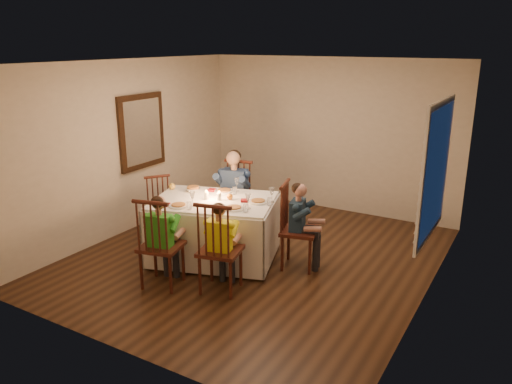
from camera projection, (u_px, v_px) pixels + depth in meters
The scene contains 26 objects.
ground at pixel (255, 257), 6.85m from camera, with size 5.00×5.00×0.00m, color black.
wall_left at pixel (127, 147), 7.55m from camera, with size 0.02×5.00×2.60m, color beige.
wall_right at pixel (435, 191), 5.38m from camera, with size 0.02×5.00×2.60m, color beige.
wall_back at pixel (329, 135), 8.53m from camera, with size 4.50×0.02×2.60m, color beige.
ceiling at pixel (255, 62), 6.09m from camera, with size 5.00×5.00×0.00m, color white.
dining_table at pixel (214, 217), 6.66m from camera, with size 1.88×1.60×0.81m.
chair_adult at pixel (234, 235), 7.62m from camera, with size 0.47×0.45×1.14m, color #38140F, non-canonical shape.
chair_near_left at pixel (164, 284), 6.09m from camera, with size 0.47×0.45×1.14m, color #38140F, non-canonical shape.
chair_near_right at pixel (221, 290), 5.96m from camera, with size 0.47×0.45×1.14m, color #38140F, non-canonical shape.
chair_end at pixel (298, 266), 6.58m from camera, with size 0.47×0.45×1.14m, color #38140F, non-canonical shape.
chair_extra at pixel (163, 241), 7.40m from camera, with size 0.40×0.38×0.97m, color #38140F, non-canonical shape.
adult at pixel (234, 235), 7.62m from camera, with size 0.50×0.46×1.32m, color navy, non-canonical shape.
child_green at pixel (164, 284), 6.09m from camera, with size 0.40×0.36×1.14m, color green, non-canonical shape.
child_yellow at pixel (221, 290), 5.96m from camera, with size 0.37×0.34×1.10m, color yellow, non-canonical shape.
child_teal at pixel (298, 266), 6.58m from camera, with size 0.40×0.36×1.14m, color #1A2D42, non-canonical shape.
setting_adult at pixel (224, 191), 6.93m from camera, with size 0.26×0.26×0.02m, color white.
setting_green at pixel (179, 206), 6.32m from camera, with size 0.26×0.26×0.02m, color white.
setting_yellow at pixel (234, 208), 6.22m from camera, with size 0.26×0.26×0.02m, color white.
setting_teal at pixel (258, 202), 6.48m from camera, with size 0.26×0.26×0.02m, color white.
candle_left at pixel (206, 196), 6.60m from camera, with size 0.06×0.06×0.10m, color white.
candle_right at pixel (219, 197), 6.56m from camera, with size 0.06×0.06×0.10m, color white.
squash at pixel (172, 186), 7.03m from camera, with size 0.09×0.09×0.09m, color gold.
orange_fruit at pixel (230, 197), 6.59m from camera, with size 0.08×0.08×0.08m, color orange.
serving_bowl at pixel (193, 189), 6.95m from camera, with size 0.21×0.21×0.05m, color white.
wall_mirror at pixel (142, 131), 7.73m from camera, with size 0.06×0.95×1.15m.
window_blinds at pixel (434, 171), 5.43m from camera, with size 0.07×1.34×1.54m.
Camera 1 is at (3.18, -5.42, 2.86)m, focal length 35.00 mm.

